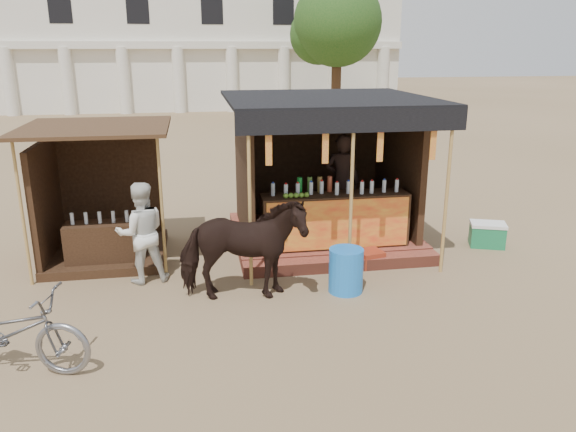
% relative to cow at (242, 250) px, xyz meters
% --- Properties ---
extents(ground, '(120.00, 120.00, 0.00)m').
position_rel_cow_xyz_m(ground, '(0.77, -1.04, -0.79)').
color(ground, '#846B4C').
rests_on(ground, ground).
extents(main_stall, '(3.60, 3.61, 2.78)m').
position_rel_cow_xyz_m(main_stall, '(1.80, 2.32, 0.24)').
color(main_stall, brown).
rests_on(main_stall, ground).
extents(secondary_stall, '(2.40, 2.40, 2.38)m').
position_rel_cow_xyz_m(secondary_stall, '(-2.39, 2.20, 0.06)').
color(secondary_stall, '#3A2415').
rests_on(secondary_stall, ground).
extents(cow, '(1.92, 0.99, 1.58)m').
position_rel_cow_xyz_m(cow, '(0.00, 0.00, 0.00)').
color(cow, black).
rests_on(cow, ground).
extents(motorbike, '(2.05, 1.15, 1.02)m').
position_rel_cow_xyz_m(motorbike, '(-2.83, -1.48, -0.28)').
color(motorbike, gray).
rests_on(motorbike, ground).
extents(bystander, '(0.89, 0.75, 1.64)m').
position_rel_cow_xyz_m(bystander, '(-1.51, 0.96, 0.03)').
color(bystander, silver).
rests_on(bystander, ground).
extents(blue_barrel, '(0.58, 0.58, 0.69)m').
position_rel_cow_xyz_m(blue_barrel, '(1.58, 0.02, -0.44)').
color(blue_barrel, blue).
rests_on(blue_barrel, ground).
extents(red_crate, '(0.47, 0.46, 0.28)m').
position_rel_cow_xyz_m(red_crate, '(2.28, 0.96, -0.65)').
color(red_crate, maroon).
rests_on(red_crate, ground).
extents(cooler, '(0.75, 0.63, 0.46)m').
position_rel_cow_xyz_m(cooler, '(4.77, 1.56, -0.56)').
color(cooler, '#1A7846').
rests_on(cooler, ground).
extents(background_building, '(26.00, 7.45, 8.18)m').
position_rel_cow_xyz_m(background_building, '(-1.23, 28.90, 3.19)').
color(background_building, silver).
rests_on(background_building, ground).
extents(tree, '(4.50, 4.40, 7.00)m').
position_rel_cow_xyz_m(tree, '(6.58, 21.10, 3.85)').
color(tree, '#382314').
rests_on(tree, ground).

